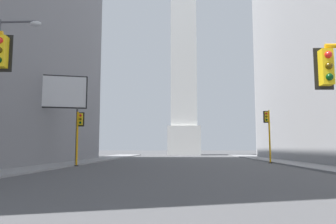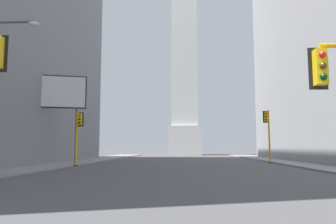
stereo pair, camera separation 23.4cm
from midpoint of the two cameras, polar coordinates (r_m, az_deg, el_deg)
sidewalk_left at (r=32.38m, az=-20.12°, el=-8.71°), size 5.00×89.70×0.15m
sidewalk_right at (r=32.04m, az=25.42°, el=-8.52°), size 5.00×89.70×0.15m
obelisk at (r=82.61m, az=2.93°, el=13.92°), size 7.56×7.56×63.43m
traffic_light_mid_right at (r=37.55m, az=17.14°, el=-2.71°), size 0.76×0.52×5.78m
traffic_light_mid_left at (r=31.49m, az=-15.17°, el=-3.05°), size 0.76×0.52×5.02m
street_lamp at (r=20.30m, az=-26.92°, el=4.81°), size 2.50×0.36×8.85m
billboard_sign at (r=32.80m, az=-18.46°, el=2.94°), size 5.16×1.63×8.57m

